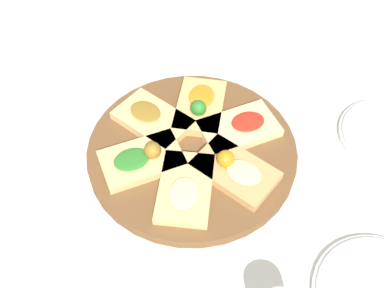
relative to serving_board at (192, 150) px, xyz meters
name	(u,v)px	position (x,y,z in m)	size (l,w,h in m)	color
ground_plane	(192,154)	(0.00, 0.00, -0.01)	(3.00, 3.00, 0.00)	silver
serving_board	(192,150)	(0.00, 0.00, 0.00)	(0.44, 0.44, 0.02)	brown
focaccia_slice_0	(240,128)	(-0.09, 0.07, 0.02)	(0.19, 0.18, 0.03)	#E5C689
focaccia_slice_1	(200,106)	(-0.10, -0.04, 0.02)	(0.18, 0.15, 0.05)	tan
focaccia_slice_2	(152,119)	(-0.02, -0.11, 0.02)	(0.13, 0.18, 0.03)	#DBB775
focaccia_slice_3	(142,159)	(0.08, -0.07, 0.02)	(0.19, 0.18, 0.05)	#DBB775
focaccia_slice_4	(185,188)	(0.10, 0.04, 0.02)	(0.19, 0.15, 0.03)	#DBB775
focaccia_slice_5	(234,170)	(0.02, 0.11, 0.02)	(0.13, 0.18, 0.05)	tan
napkin_stack	(53,109)	(0.04, -0.34, -0.01)	(0.12, 0.10, 0.01)	white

